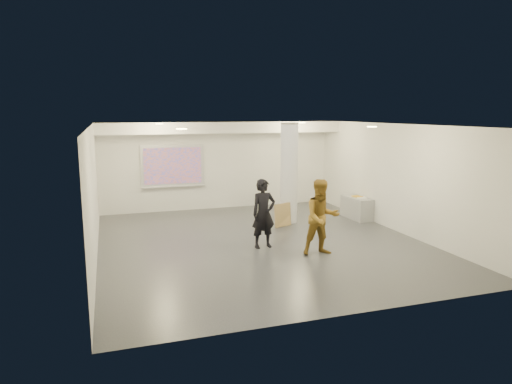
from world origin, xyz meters
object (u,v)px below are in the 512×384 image
object	(u,v)px
column	(289,173)
projection_screen	(173,166)
man	(322,217)
woman	(264,214)
credenza	(357,208)

from	to	relation	value
column	projection_screen	size ratio (longest dim) A/B	1.43
column	man	world-z (taller)	column
column	projection_screen	world-z (taller)	column
woman	man	world-z (taller)	man
woman	credenza	bearing A→B (deg)	20.95
column	man	bearing A→B (deg)	-98.40
projection_screen	column	bearing A→B (deg)	-40.56
projection_screen	woman	distance (m)	5.16
woman	column	bearing A→B (deg)	47.81
column	woman	xyz separation A→B (m)	(-1.58, -2.23, -0.65)
projection_screen	credenza	distance (m)	6.16
man	projection_screen	bearing A→B (deg)	117.96
woman	projection_screen	bearing A→B (deg)	100.34
projection_screen	woman	size ratio (longest dim) A/B	1.23
credenza	woman	xyz separation A→B (m)	(-3.80, -2.01, 0.51)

